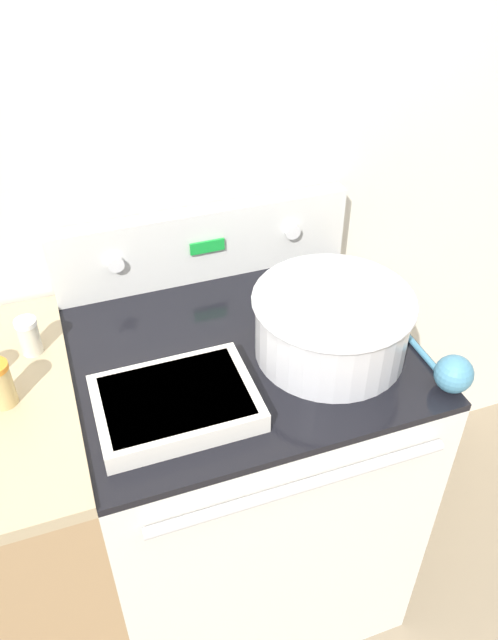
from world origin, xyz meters
name	(u,v)px	position (x,y,z in m)	size (l,w,h in m)	color
kitchen_wall	(193,161)	(0.00, 0.70, 1.25)	(8.00, 0.05, 2.50)	silver
stove_range	(244,476)	(0.00, 0.33, 0.48)	(0.77, 0.70, 0.95)	silver
control_panel	(204,244)	(0.00, 0.64, 1.05)	(0.77, 0.07, 0.20)	silver
mixing_bowl	(332,322)	(0.18, 0.25, 1.04)	(0.36, 0.36, 0.15)	silver
casserole_dish	(176,402)	(-0.20, 0.19, 0.98)	(0.32, 0.23, 0.05)	silver
ladle	(451,372)	(0.37, 0.07, 0.99)	(0.08, 0.29, 0.08)	teal
spice_jar_white_cap	(29,336)	(-0.46, 0.46, 1.01)	(0.05, 0.05, 0.09)	beige
spice_jar_orange_cap	(0,384)	(-0.52, 0.32, 1.02)	(0.05, 0.05, 0.10)	tan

